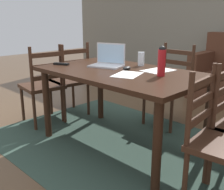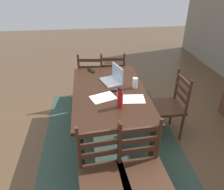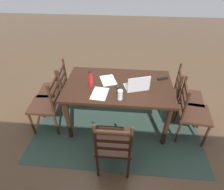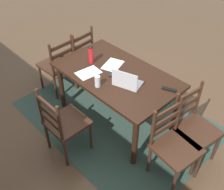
{
  "view_description": "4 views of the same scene",
  "coord_description": "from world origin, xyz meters",
  "px_view_note": "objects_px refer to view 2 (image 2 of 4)",
  "views": [
    {
      "loc": [
        1.72,
        -1.87,
        1.27
      ],
      "look_at": [
        -0.06,
        -0.07,
        0.53
      ],
      "focal_mm": 44.11,
      "sensor_mm": 36.0,
      "label": 1
    },
    {
      "loc": [
        2.39,
        -0.28,
        2.09
      ],
      "look_at": [
        0.01,
        0.03,
        0.71
      ],
      "focal_mm": 34.13,
      "sensor_mm": 36.0,
      "label": 2
    },
    {
      "loc": [
        -0.1,
        2.23,
        2.28
      ],
      "look_at": [
        0.09,
        0.04,
        0.6
      ],
      "focal_mm": 29.35,
      "sensor_mm": 36.0,
      "label": 3
    },
    {
      "loc": [
        -1.99,
        1.95,
        2.72
      ],
      "look_at": [
        -0.03,
        0.1,
        0.49
      ],
      "focal_mm": 43.34,
      "sensor_mm": 36.0,
      "label": 4
    }
  ],
  "objects_px": {
    "chair_right_far": "(143,173)",
    "laptop": "(114,78)",
    "chair_far_head": "(169,106)",
    "tv_remote": "(91,70)",
    "drinking_glass": "(135,83)",
    "computer_mouse": "(115,89)",
    "chair_left_near": "(92,78)",
    "water_bottle": "(120,97)",
    "chair_right_near": "(103,177)",
    "dining_table": "(110,97)",
    "chair_left_far": "(113,76)"
  },
  "relations": [
    {
      "from": "chair_right_near",
      "to": "computer_mouse",
      "type": "bearing_deg",
      "value": 166.36
    },
    {
      "from": "laptop",
      "to": "computer_mouse",
      "type": "xyz_separation_m",
      "value": [
        0.27,
        -0.02,
        -0.04
      ]
    },
    {
      "from": "chair_left_far",
      "to": "water_bottle",
      "type": "bearing_deg",
      "value": -4.32
    },
    {
      "from": "chair_right_far",
      "to": "chair_far_head",
      "type": "distance_m",
      "value": 1.26
    },
    {
      "from": "chair_left_near",
      "to": "drinking_glass",
      "type": "distance_m",
      "value": 1.23
    },
    {
      "from": "chair_left_near",
      "to": "chair_left_far",
      "type": "distance_m",
      "value": 0.38
    },
    {
      "from": "chair_far_head",
      "to": "tv_remote",
      "type": "distance_m",
      "value": 1.28
    },
    {
      "from": "chair_right_near",
      "to": "dining_table",
      "type": "bearing_deg",
      "value": 169.95
    },
    {
      "from": "drinking_glass",
      "to": "tv_remote",
      "type": "relative_size",
      "value": 0.82
    },
    {
      "from": "laptop",
      "to": "water_bottle",
      "type": "relative_size",
      "value": 1.45
    },
    {
      "from": "chair_right_near",
      "to": "chair_left_far",
      "type": "bearing_deg",
      "value": 170.17
    },
    {
      "from": "chair_right_near",
      "to": "drinking_glass",
      "type": "distance_m",
      "value": 1.29
    },
    {
      "from": "laptop",
      "to": "drinking_glass",
      "type": "bearing_deg",
      "value": 48.14
    },
    {
      "from": "chair_right_near",
      "to": "chair_far_head",
      "type": "height_order",
      "value": "same"
    },
    {
      "from": "dining_table",
      "to": "chair_left_far",
      "type": "distance_m",
      "value": 1.12
    },
    {
      "from": "chair_left_near",
      "to": "computer_mouse",
      "type": "height_order",
      "value": "chair_left_near"
    },
    {
      "from": "chair_right_far",
      "to": "computer_mouse",
      "type": "bearing_deg",
      "value": -173.78
    },
    {
      "from": "chair_far_head",
      "to": "drinking_glass",
      "type": "distance_m",
      "value": 0.63
    },
    {
      "from": "chair_right_far",
      "to": "chair_right_near",
      "type": "bearing_deg",
      "value": -89.98
    },
    {
      "from": "dining_table",
      "to": "chair_right_far",
      "type": "bearing_deg",
      "value": 9.76
    },
    {
      "from": "chair_right_far",
      "to": "water_bottle",
      "type": "distance_m",
      "value": 0.82
    },
    {
      "from": "laptop",
      "to": "computer_mouse",
      "type": "bearing_deg",
      "value": -4.14
    },
    {
      "from": "drinking_glass",
      "to": "computer_mouse",
      "type": "distance_m",
      "value": 0.28
    },
    {
      "from": "drinking_glass",
      "to": "chair_right_near",
      "type": "bearing_deg",
      "value": -25.45
    },
    {
      "from": "computer_mouse",
      "to": "tv_remote",
      "type": "distance_m",
      "value": 0.73
    },
    {
      "from": "chair_far_head",
      "to": "drinking_glass",
      "type": "bearing_deg",
      "value": -94.47
    },
    {
      "from": "chair_right_near",
      "to": "laptop",
      "type": "xyz_separation_m",
      "value": [
        -1.34,
        0.28,
        0.36
      ]
    },
    {
      "from": "chair_left_near",
      "to": "water_bottle",
      "type": "height_order",
      "value": "water_bottle"
    },
    {
      "from": "drinking_glass",
      "to": "computer_mouse",
      "type": "relative_size",
      "value": 1.4
    },
    {
      "from": "chair_left_far",
      "to": "drinking_glass",
      "type": "height_order",
      "value": "chair_left_far"
    },
    {
      "from": "chair_left_far",
      "to": "chair_far_head",
      "type": "xyz_separation_m",
      "value": [
        1.08,
        0.66,
        0.0
      ]
    },
    {
      "from": "chair_far_head",
      "to": "tv_remote",
      "type": "height_order",
      "value": "chair_far_head"
    },
    {
      "from": "chair_right_far",
      "to": "laptop",
      "type": "distance_m",
      "value": 1.4
    },
    {
      "from": "drinking_glass",
      "to": "chair_far_head",
      "type": "bearing_deg",
      "value": 85.53
    },
    {
      "from": "chair_right_near",
      "to": "drinking_glass",
      "type": "xyz_separation_m",
      "value": [
        -1.12,
        0.53,
        0.38
      ]
    },
    {
      "from": "chair_far_head",
      "to": "chair_left_near",
      "type": "bearing_deg",
      "value": -136.24
    },
    {
      "from": "chair_right_far",
      "to": "laptop",
      "type": "xyz_separation_m",
      "value": [
        -1.34,
        -0.1,
        0.36
      ]
    },
    {
      "from": "dining_table",
      "to": "tv_remote",
      "type": "distance_m",
      "value": 0.71
    },
    {
      "from": "chair_left_near",
      "to": "tv_remote",
      "type": "relative_size",
      "value": 5.59
    },
    {
      "from": "chair_left_far",
      "to": "tv_remote",
      "type": "height_order",
      "value": "chair_left_far"
    },
    {
      "from": "drinking_glass",
      "to": "chair_left_near",
      "type": "bearing_deg",
      "value": -152.81
    },
    {
      "from": "chair_far_head",
      "to": "computer_mouse",
      "type": "relative_size",
      "value": 9.5
    },
    {
      "from": "chair_right_near",
      "to": "water_bottle",
      "type": "distance_m",
      "value": 0.85
    },
    {
      "from": "chair_left_far",
      "to": "tv_remote",
      "type": "distance_m",
      "value": 0.65
    },
    {
      "from": "chair_left_near",
      "to": "drinking_glass",
      "type": "height_order",
      "value": "chair_left_near"
    },
    {
      "from": "dining_table",
      "to": "chair_right_far",
      "type": "distance_m",
      "value": 1.12
    },
    {
      "from": "chair_left_near",
      "to": "laptop",
      "type": "xyz_separation_m",
      "value": [
        0.81,
        0.28,
        0.36
      ]
    },
    {
      "from": "chair_right_near",
      "to": "computer_mouse",
      "type": "height_order",
      "value": "chair_right_near"
    },
    {
      "from": "chair_far_head",
      "to": "water_bottle",
      "type": "bearing_deg",
      "value": -62.63
    },
    {
      "from": "chair_far_head",
      "to": "water_bottle",
      "type": "distance_m",
      "value": 0.97
    }
  ]
}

